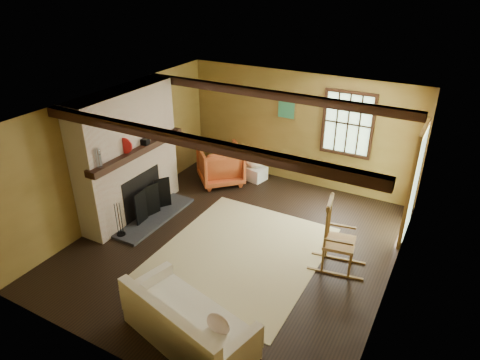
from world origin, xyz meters
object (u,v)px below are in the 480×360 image
Objects in this scene: armchair at (220,165)px; laundry_basket at (254,173)px; fireplace at (129,160)px; sofa at (186,326)px; rocking_chair at (337,240)px.

laundry_basket is at bearing 175.20° from armchair.
fireplace reaches higher than sofa.
armchair is (-3.09, 1.66, -0.09)m from rocking_chair.
fireplace is 4.80× the size of laundry_basket.
fireplace is at bearing 83.80° from rocking_chair.
fireplace is at bearing 155.65° from sofa.
fireplace is 2.91m from laundry_basket.
fireplace reaches higher than laundry_basket.
laundry_basket is at bearing 60.14° from fireplace.
rocking_chair is at bearing 106.98° from armchair.
armchair is (-1.92, 4.03, 0.16)m from sofa.
sofa is 4.46m from armchair.
fireplace is at bearing 22.55° from armchair.
sofa is 3.87× the size of laundry_basket.
fireplace is 2.63× the size of armchair.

